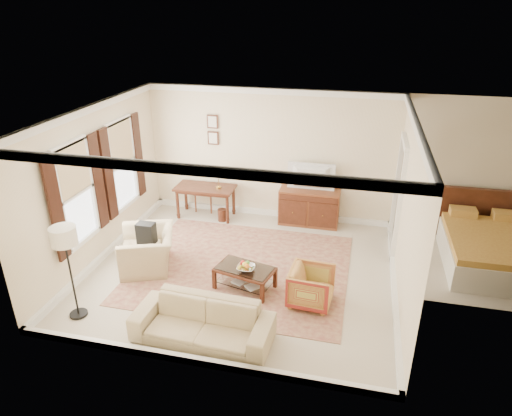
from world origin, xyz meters
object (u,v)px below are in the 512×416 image
at_px(coffee_table, 245,273).
at_px(striped_armchair, 311,285).
at_px(club_armchair, 147,244).
at_px(sideboard, 309,207).
at_px(sofa, 202,317).
at_px(writing_desk, 205,191).
at_px(tv, 311,169).

bearing_deg(coffee_table, striped_armchair, -8.44).
relative_size(striped_armchair, club_armchair, 0.64).
height_order(sideboard, coffee_table, sideboard).
xyz_separation_m(striped_armchair, club_armchair, (-3.08, 0.45, 0.13)).
height_order(club_armchair, sofa, club_armchair).
bearing_deg(sofa, striped_armchair, 43.75).
bearing_deg(club_armchair, coffee_table, 60.62).
bearing_deg(sofa, writing_desk, 111.18).
height_order(striped_armchair, club_armchair, club_armchair).
distance_m(sideboard, coffee_table, 2.87).
xyz_separation_m(sideboard, striped_armchair, (0.41, -2.94, -0.05)).
bearing_deg(tv, club_armchair, 42.74).
height_order(sideboard, tv, tv).
bearing_deg(striped_armchair, coffee_table, 85.97).
distance_m(tv, coffee_table, 3.01).
bearing_deg(writing_desk, sideboard, 3.71).
bearing_deg(club_armchair, striped_armchair, 60.51).
xyz_separation_m(sideboard, coffee_table, (-0.75, -2.76, -0.09)).
relative_size(coffee_table, club_armchair, 0.99).
bearing_deg(sofa, tv, 79.12).
distance_m(tv, striped_armchair, 3.09).
bearing_deg(striped_armchair, sofa, 135.27).
bearing_deg(tv, coffee_table, 74.75).
distance_m(sideboard, striped_armchair, 2.96).
relative_size(club_armchair, sofa, 0.54).
xyz_separation_m(tv, sofa, (-1.02, -4.15, -0.89)).
distance_m(tv, sofa, 4.36).
distance_m(writing_desk, sofa, 4.23).
height_order(sideboard, club_armchair, club_armchair).
relative_size(writing_desk, club_armchair, 1.22).
bearing_deg(sideboard, coffee_table, -105.14).
xyz_separation_m(writing_desk, club_armchair, (-0.33, -2.34, -0.14)).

